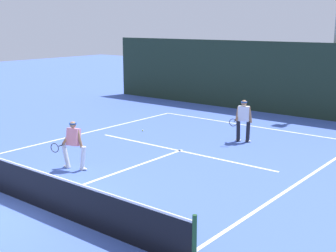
{
  "coord_description": "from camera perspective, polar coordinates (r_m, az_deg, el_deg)",
  "views": [
    {
      "loc": [
        9.45,
        -6.23,
        4.43
      ],
      "look_at": [
        -0.06,
        5.67,
        1.0
      ],
      "focal_mm": 48.8,
      "sensor_mm": 36.0,
      "label": 1
    }
  ],
  "objects": [
    {
      "name": "tennis_net",
      "position": [
        11.99,
        -17.07,
        -7.03
      ],
      "size": [
        10.26,
        0.09,
        1.09
      ],
      "color": "#1E4723",
      "rests_on": "ground_plane"
    },
    {
      "name": "player_near",
      "position": [
        14.34,
        -11.75,
        -2.13
      ],
      "size": [
        0.9,
        0.9,
        1.52
      ],
      "rotation": [
        0.0,
        0.0,
        3.41
      ],
      "color": "silver",
      "rests_on": "ground_plane"
    },
    {
      "name": "back_fence_windscreen",
      "position": [
        23.17,
        14.37,
        5.75
      ],
      "size": [
        21.85,
        0.12,
        3.57
      ],
      "primitive_type": "cube",
      "color": "#1E2E21",
      "rests_on": "ground_plane"
    },
    {
      "name": "ground_plane",
      "position": [
        12.16,
        -16.92,
        -9.26
      ],
      "size": [
        80.0,
        80.0,
        0.0
      ],
      "primitive_type": "plane",
      "color": "#415EB9"
    },
    {
      "name": "court_line_baseline_far",
      "position": [
        20.53,
        10.25,
        0.03
      ],
      "size": [
        9.36,
        0.1,
        0.01
      ],
      "primitive_type": "cube",
      "color": "white",
      "rests_on": "ground_plane"
    },
    {
      "name": "player_far",
      "position": [
        17.52,
        9.39,
        0.87
      ],
      "size": [
        0.68,
        0.89,
        1.62
      ],
      "rotation": [
        0.0,
        0.0,
        3.48
      ],
      "color": "black",
      "rests_on": "ground_plane"
    },
    {
      "name": "court_line_centre",
      "position": [
        14.07,
        -6.13,
        -5.73
      ],
      "size": [
        0.1,
        6.4,
        0.01
      ],
      "primitive_type": "cube",
      "color": "white",
      "rests_on": "ground_plane"
    },
    {
      "name": "court_line_service",
      "position": [
        16.28,
        1.45,
        -3.1
      ],
      "size": [
        7.63,
        0.1,
        0.01
      ],
      "primitive_type": "cube",
      "color": "white",
      "rests_on": "ground_plane"
    },
    {
      "name": "tennis_ball_extra",
      "position": [
        19.21,
        -3.2,
        -0.56
      ],
      "size": [
        0.07,
        0.07,
        0.07
      ],
      "primitive_type": "sphere",
      "color": "#D1E033",
      "rests_on": "ground_plane"
    }
  ]
}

